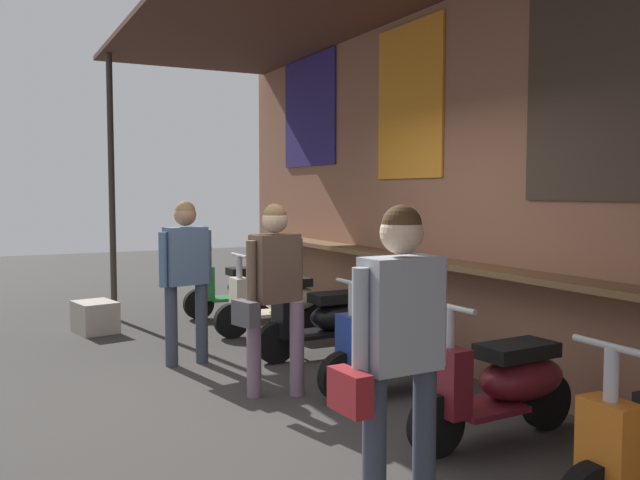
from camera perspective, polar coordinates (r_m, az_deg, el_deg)
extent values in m
plane|color=#383533|center=(5.47, -3.39, -13.83)|extent=(29.14, 29.14, 0.00)
cube|color=#8C5B44|center=(6.28, 13.83, 5.38)|extent=(10.41, 0.25, 3.67)
cube|color=brown|center=(6.12, 11.53, -2.12)|extent=(9.37, 0.36, 0.05)
cube|color=navy|center=(9.11, -0.93, 10.71)|extent=(1.49, 0.02, 1.43)
cube|color=orange|center=(7.08, 7.49, 11.47)|extent=(1.14, 0.02, 1.56)
cube|color=#423328|center=(5.34, 21.92, 12.92)|extent=(1.25, 0.02, 1.83)
cylinder|color=#332D28|center=(9.28, -17.08, 4.31)|extent=(0.08, 0.08, 3.49)
ellipsoid|color=#237533|center=(9.34, -5.75, -3.81)|extent=(0.39, 0.70, 0.30)
cube|color=black|center=(9.30, -6.05, -2.60)|extent=(0.31, 0.55, 0.10)
cube|color=#237533|center=(9.24, -7.77, -4.85)|extent=(0.39, 0.50, 0.04)
cube|color=#237533|center=(9.12, -9.56, -3.60)|extent=(0.28, 0.16, 0.44)
cylinder|color=#B7B7BC|center=(9.10, -9.57, -2.79)|extent=(0.07, 0.07, 0.70)
cylinder|color=#B7B7BC|center=(9.07, -9.60, -0.59)|extent=(0.46, 0.04, 0.04)
cylinder|color=black|center=(9.13, -10.14, -5.31)|extent=(0.11, 0.40, 0.40)
cylinder|color=black|center=(9.47, -4.33, -4.92)|extent=(0.11, 0.40, 0.40)
ellipsoid|color=beige|center=(8.15, -2.45, -4.95)|extent=(0.38, 0.70, 0.30)
cube|color=black|center=(8.10, -2.78, -3.58)|extent=(0.30, 0.55, 0.10)
cube|color=beige|center=(8.04, -4.73, -6.18)|extent=(0.38, 0.50, 0.04)
cube|color=beige|center=(7.90, -6.77, -4.76)|extent=(0.28, 0.16, 0.44)
cylinder|color=#B7B7BC|center=(7.88, -6.77, -3.82)|extent=(0.07, 0.07, 0.70)
cylinder|color=#B7B7BC|center=(7.84, -6.80, -1.29)|extent=(0.46, 0.04, 0.04)
cylinder|color=black|center=(7.91, -7.43, -6.74)|extent=(0.10, 0.40, 0.40)
cylinder|color=black|center=(8.29, -0.87, -6.20)|extent=(0.10, 0.40, 0.40)
ellipsoid|color=black|center=(7.03, 1.81, -6.41)|extent=(0.40, 0.71, 0.30)
cube|color=black|center=(6.97, 1.46, -4.83)|extent=(0.32, 0.56, 0.10)
cube|color=black|center=(6.89, -0.73, -7.89)|extent=(0.40, 0.51, 0.04)
cube|color=black|center=(6.72, -3.01, -6.30)|extent=(0.29, 0.17, 0.44)
cylinder|color=#B7B7BC|center=(6.70, -3.01, -5.20)|extent=(0.07, 0.07, 0.70)
cylinder|color=#B7B7BC|center=(6.65, -3.02, -2.22)|extent=(0.46, 0.05, 0.04)
cylinder|color=black|center=(6.73, -3.78, -8.62)|extent=(0.11, 0.40, 0.40)
cylinder|color=black|center=(7.20, 3.54, -7.79)|extent=(0.11, 0.40, 0.40)
ellipsoid|color=#233D9E|center=(5.91, 8.10, -8.47)|extent=(0.42, 0.72, 0.30)
cube|color=black|center=(5.84, 7.73, -6.61)|extent=(0.33, 0.57, 0.10)
cube|color=#233D9E|center=(5.74, 5.29, -10.36)|extent=(0.41, 0.52, 0.04)
cube|color=#233D9E|center=(5.53, 2.73, -8.57)|extent=(0.29, 0.18, 0.44)
cylinder|color=#B7B7BC|center=(5.50, 2.74, -7.25)|extent=(0.07, 0.07, 0.70)
cylinder|color=#B7B7BC|center=(5.44, 2.75, -3.63)|extent=(0.46, 0.06, 0.04)
cylinder|color=black|center=(5.54, 1.84, -11.42)|extent=(0.12, 0.41, 0.40)
cylinder|color=black|center=(6.11, 9.95, -10.00)|extent=(0.12, 0.41, 0.40)
ellipsoid|color=maroon|center=(4.96, 16.55, -11.04)|extent=(0.42, 0.72, 0.30)
cube|color=black|center=(4.88, 16.19, -8.87)|extent=(0.33, 0.57, 0.10)
cube|color=maroon|center=(4.77, 13.53, -13.50)|extent=(0.41, 0.52, 0.04)
cube|color=maroon|center=(4.51, 10.76, -11.56)|extent=(0.29, 0.18, 0.44)
cylinder|color=#B7B7BC|center=(4.48, 10.78, -9.96)|extent=(0.07, 0.07, 0.70)
cylinder|color=#B7B7BC|center=(4.40, 10.84, -5.54)|extent=(0.46, 0.06, 0.04)
cylinder|color=black|center=(4.53, 9.72, -15.06)|extent=(0.12, 0.41, 0.40)
cylinder|color=black|center=(5.20, 18.45, -12.69)|extent=(0.12, 0.41, 0.40)
cube|color=orange|center=(3.65, 23.08, -15.60)|extent=(0.28, 0.17, 0.44)
cylinder|color=#B7B7BC|center=(3.61, 23.14, -13.66)|extent=(0.07, 0.07, 0.70)
cylinder|color=#B7B7BC|center=(3.52, 23.30, -8.22)|extent=(0.46, 0.05, 0.04)
cylinder|color=gray|center=(5.67, -1.94, -9.08)|extent=(0.12, 0.12, 0.78)
cylinder|color=gray|center=(5.66, -5.56, -9.12)|extent=(0.12, 0.12, 0.78)
cube|color=brown|center=(5.54, -3.78, -2.38)|extent=(0.28, 0.43, 0.55)
sphere|color=beige|center=(5.51, -3.80, 1.68)|extent=(0.21, 0.21, 0.21)
sphere|color=olive|center=(5.51, -3.81, 2.06)|extent=(0.19, 0.19, 0.19)
cylinder|color=brown|center=(5.69, -1.86, -2.45)|extent=(0.08, 0.08, 0.52)
cylinder|color=brown|center=(5.41, -5.80, -2.80)|extent=(0.08, 0.08, 0.52)
cube|color=#4C4C51|center=(5.40, -6.28, -6.14)|extent=(0.28, 0.16, 0.20)
cylinder|color=#383D4C|center=(3.65, 8.73, -16.51)|extent=(0.12, 0.12, 0.80)
cylinder|color=#383D4C|center=(3.50, 4.58, -17.45)|extent=(0.12, 0.12, 0.80)
cube|color=#999EA8|center=(3.39, 6.80, -6.17)|extent=(0.22, 0.41, 0.56)
sphere|color=beige|center=(3.34, 6.86, 0.62)|extent=(0.22, 0.22, 0.22)
sphere|color=#472D19|center=(3.34, 6.87, 1.27)|extent=(0.20, 0.20, 0.20)
cylinder|color=#999EA8|center=(3.54, 9.93, -6.15)|extent=(0.08, 0.08, 0.53)
cylinder|color=#999EA8|center=(3.26, 3.39, -6.98)|extent=(0.08, 0.08, 0.53)
cube|color=maroon|center=(3.28, 2.52, -12.58)|extent=(0.27, 0.11, 0.20)
cylinder|color=#383D4C|center=(6.73, -12.36, -7.05)|extent=(0.12, 0.12, 0.78)
cylinder|color=#383D4C|center=(6.80, -9.90, -6.89)|extent=(0.12, 0.12, 0.78)
cube|color=slate|center=(6.67, -11.20, -1.31)|extent=(0.27, 0.42, 0.56)
sphere|color=#A37556|center=(6.64, -11.25, 2.08)|extent=(0.21, 0.21, 0.21)
sphere|color=olive|center=(6.64, -11.25, 2.40)|extent=(0.20, 0.20, 0.20)
cylinder|color=slate|center=(6.57, -13.04, -1.63)|extent=(0.08, 0.08, 0.52)
cylinder|color=slate|center=(6.78, -9.42, -1.40)|extent=(0.08, 0.08, 0.52)
cube|color=#B2A899|center=(8.59, -18.34, -6.14)|extent=(0.60, 0.52, 0.37)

